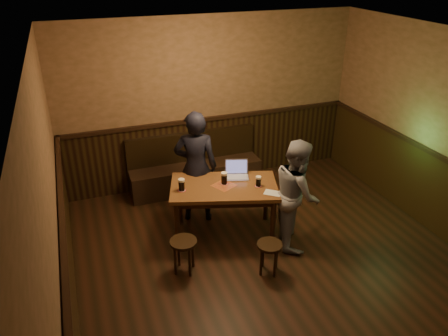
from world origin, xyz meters
TOP-DOWN VIEW (x-y plane):
  - room at (0.00, 0.22)m, footprint 5.04×6.04m
  - bench at (-0.38, 2.75)m, footprint 2.20×0.50m
  - pub_table at (-0.38, 1.30)m, footprint 1.63×1.23m
  - stool_left at (-1.14, 0.69)m, footprint 0.42×0.42m
  - stool_right at (-0.15, 0.31)m, footprint 0.38×0.38m
  - pint_left at (-0.96, 1.37)m, footprint 0.11×0.11m
  - pint_mid at (-0.36, 1.35)m, footprint 0.11×0.11m
  - pint_right at (0.05, 1.13)m, footprint 0.10×0.10m
  - laptop at (-0.12, 1.50)m, footprint 0.39×0.35m
  - menu at (0.15, 0.89)m, footprint 0.27×0.26m
  - person_suit at (-0.63, 1.82)m, footprint 0.72×0.59m
  - person_grey at (0.46, 0.79)m, footprint 0.77×0.88m

SIDE VIEW (x-z plane):
  - bench at x=-0.38m, z-range -0.16..0.79m
  - stool_right at x=-0.15m, z-range 0.13..0.56m
  - stool_left at x=-1.14m, z-range 0.14..0.60m
  - pub_table at x=-0.38m, z-range 0.28..1.07m
  - person_grey at x=0.46m, z-range 0.00..1.53m
  - menu at x=0.15m, z-range 0.78..0.78m
  - laptop at x=-0.12m, z-range 0.72..0.95m
  - pint_right at x=0.05m, z-range 0.78..0.93m
  - person_suit at x=-0.63m, z-range 0.00..1.70m
  - pint_left at x=-0.96m, z-range 0.78..0.95m
  - pint_mid at x=-0.36m, z-range 0.78..0.95m
  - room at x=0.00m, z-range -0.22..2.62m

